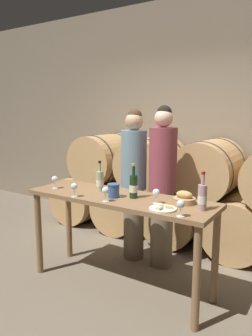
% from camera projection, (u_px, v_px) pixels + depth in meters
% --- Properties ---
extents(ground_plane, '(10.00, 10.00, 0.00)m').
position_uv_depth(ground_plane, '(120.00, 285.00, 3.22)').
color(ground_plane, '#726654').
extents(stone_wall_back, '(10.00, 0.12, 3.20)m').
position_uv_depth(stone_wall_back, '(196.00, 117.00, 4.52)').
color(stone_wall_back, gray).
rests_on(stone_wall_back, ground_plane).
extents(barrel_stack, '(3.90, 0.84, 1.36)m').
position_uv_depth(barrel_stack, '(178.00, 193.00, 4.24)').
color(barrel_stack, tan).
rests_on(barrel_stack, ground_plane).
extents(tasting_table, '(1.84, 0.58, 0.91)m').
position_uv_depth(tasting_table, '(119.00, 210.00, 3.08)').
color(tasting_table, olive).
rests_on(tasting_table, ground_plane).
extents(person_left, '(0.28, 0.28, 1.72)m').
position_uv_depth(person_left, '(134.00, 182.00, 3.69)').
color(person_left, '#756651').
rests_on(person_left, ground_plane).
extents(person_right, '(0.29, 0.29, 1.75)m').
position_uv_depth(person_right, '(162.00, 185.00, 3.50)').
color(person_right, '#756651').
rests_on(person_right, ground_plane).
extents(wine_bottle_red, '(0.08, 0.08, 0.32)m').
position_uv_depth(wine_bottle_red, '(134.00, 186.00, 2.98)').
color(wine_bottle_red, '#193819').
rests_on(wine_bottle_red, tasting_table).
extents(wine_bottle_white, '(0.08, 0.08, 0.30)m').
position_uv_depth(wine_bottle_white, '(100.00, 181.00, 3.24)').
color(wine_bottle_white, '#ADBC7F').
rests_on(wine_bottle_white, tasting_table).
extents(wine_bottle_rose, '(0.08, 0.08, 0.32)m').
position_uv_depth(wine_bottle_rose, '(202.00, 197.00, 2.62)').
color(wine_bottle_rose, '#BC8E93').
rests_on(wine_bottle_rose, tasting_table).
extents(blue_crock, '(0.11, 0.11, 0.13)m').
position_uv_depth(blue_crock, '(114.00, 190.00, 3.01)').
color(blue_crock, '#335693').
rests_on(blue_crock, tasting_table).
extents(bread_basket, '(0.19, 0.19, 0.11)m').
position_uv_depth(bread_basket, '(184.00, 199.00, 2.82)').
color(bread_basket, tan).
rests_on(bread_basket, tasting_table).
extents(cheese_plate, '(0.22, 0.22, 0.04)m').
position_uv_depth(cheese_plate, '(163.00, 208.00, 2.64)').
color(cheese_plate, white).
rests_on(cheese_plate, tasting_table).
extents(wine_glass_far_left, '(0.06, 0.06, 0.13)m').
position_uv_depth(wine_glass_far_left, '(55.00, 180.00, 3.34)').
color(wine_glass_far_left, white).
rests_on(wine_glass_far_left, tasting_table).
extents(wine_glass_left, '(0.06, 0.06, 0.13)m').
position_uv_depth(wine_glass_left, '(74.00, 187.00, 3.02)').
color(wine_glass_left, white).
rests_on(wine_glass_left, tasting_table).
extents(wine_glass_center, '(0.06, 0.06, 0.13)m').
position_uv_depth(wine_glass_center, '(106.00, 191.00, 2.86)').
color(wine_glass_center, white).
rests_on(wine_glass_center, tasting_table).
extents(wine_glass_right, '(0.06, 0.06, 0.13)m').
position_uv_depth(wine_glass_right, '(156.00, 193.00, 2.80)').
color(wine_glass_right, white).
rests_on(wine_glass_right, tasting_table).
extents(wine_glass_far_right, '(0.06, 0.06, 0.13)m').
position_uv_depth(wine_glass_far_right, '(181.00, 205.00, 2.45)').
color(wine_glass_far_right, white).
rests_on(wine_glass_far_right, tasting_table).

